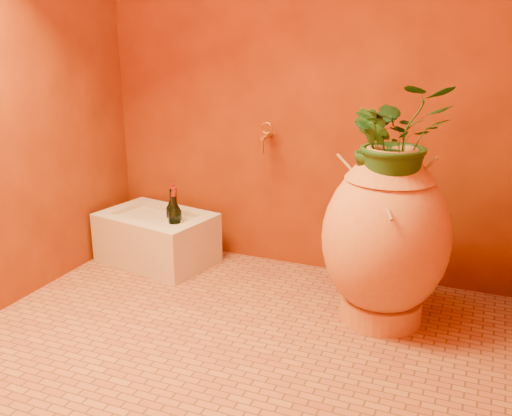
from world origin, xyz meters
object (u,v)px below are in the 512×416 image
at_px(wall_tap, 266,136).
at_px(stone_basin, 157,239).
at_px(amphora, 385,237).
at_px(wine_bottle_b, 173,219).
at_px(wine_bottle_a, 175,225).
at_px(wine_bottle_c, 175,222).

bearing_deg(wall_tap, stone_basin, -161.86).
height_order(amphora, wine_bottle_b, amphora).
xyz_separation_m(stone_basin, wine_bottle_b, (0.13, -0.01, 0.15)).
height_order(stone_basin, wine_bottle_a, wine_bottle_a).
bearing_deg(stone_basin, wall_tap, 18.14).
distance_m(wine_bottle_a, wall_tap, 0.75).
bearing_deg(wine_bottle_a, amphora, -6.50).
relative_size(amphora, stone_basin, 1.18).
bearing_deg(wine_bottle_b, wine_bottle_a, -52.99).
bearing_deg(amphora, wine_bottle_b, 170.96).
distance_m(amphora, wine_bottle_b, 1.33).
distance_m(amphora, wine_bottle_a, 1.28).
relative_size(wine_bottle_a, wine_bottle_c, 0.94).
bearing_deg(wine_bottle_c, wine_bottle_b, 135.69).
xyz_separation_m(wine_bottle_a, wall_tap, (0.47, 0.28, 0.52)).
xyz_separation_m(stone_basin, wine_bottle_c, (0.16, -0.04, 0.14)).
relative_size(amphora, wall_tap, 5.10).
distance_m(wine_bottle_a, wine_bottle_b, 0.08).
bearing_deg(wine_bottle_b, wall_tap, 22.67).
height_order(wine_bottle_a, wall_tap, wall_tap).
bearing_deg(wine_bottle_a, wine_bottle_b, 127.01).
xyz_separation_m(amphora, stone_basin, (-1.44, 0.21, -0.29)).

